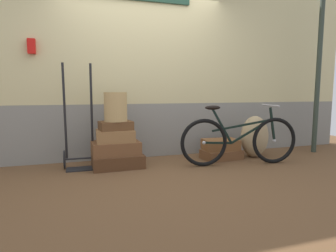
# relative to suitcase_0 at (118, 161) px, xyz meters

# --- Properties ---
(ground) EXTENTS (9.53, 5.20, 0.06)m
(ground) POSITION_rel_suitcase_0_xyz_m (0.50, -0.27, -0.12)
(ground) COLOR brown
(station_building) EXTENTS (7.53, 0.74, 2.91)m
(station_building) POSITION_rel_suitcase_0_xyz_m (0.51, 0.58, 1.37)
(station_building) COLOR gray
(station_building) RESTS_ON ground
(suitcase_0) EXTENTS (0.70, 0.48, 0.18)m
(suitcase_0) POSITION_rel_suitcase_0_xyz_m (0.00, 0.00, 0.00)
(suitcase_0) COLOR #4C2D19
(suitcase_0) RESTS_ON ground
(suitcase_1) EXTENTS (0.66, 0.45, 0.18)m
(suitcase_1) POSITION_rel_suitcase_0_xyz_m (-0.02, 0.02, 0.18)
(suitcase_1) COLOR brown
(suitcase_1) RESTS_ON suitcase_0
(suitcase_2) EXTENTS (0.52, 0.41, 0.16)m
(suitcase_2) POSITION_rel_suitcase_0_xyz_m (-0.02, 0.03, 0.35)
(suitcase_2) COLOR olive
(suitcase_2) RESTS_ON suitcase_1
(suitcase_3) EXTENTS (0.47, 0.36, 0.12)m
(suitcase_3) POSITION_rel_suitcase_0_xyz_m (-0.01, 0.03, 0.49)
(suitcase_3) COLOR brown
(suitcase_3) RESTS_ON suitcase_2
(suitcase_4) EXTENTS (0.62, 0.42, 0.14)m
(suitcase_4) POSITION_rel_suitcase_0_xyz_m (1.60, 0.01, -0.02)
(suitcase_4) COLOR brown
(suitcase_4) RESTS_ON ground
(suitcase_5) EXTENTS (0.55, 0.38, 0.16)m
(suitcase_5) POSITION_rel_suitcase_0_xyz_m (1.59, 0.02, 0.13)
(suitcase_5) COLOR brown
(suitcase_5) RESTS_ON suitcase_4
(wicker_basket) EXTENTS (0.31, 0.31, 0.39)m
(wicker_basket) POSITION_rel_suitcase_0_xyz_m (-0.01, 0.01, 0.75)
(wicker_basket) COLOR tan
(wicker_basket) RESTS_ON suitcase_3
(luggage_trolley) EXTENTS (0.43, 0.35, 1.41)m
(luggage_trolley) POSITION_rel_suitcase_0_xyz_m (-0.50, 0.11, 0.27)
(luggage_trolley) COLOR black
(luggage_trolley) RESTS_ON ground
(burlap_sack) EXTENTS (0.44, 0.38, 0.66)m
(burlap_sack) POSITION_rel_suitcase_0_xyz_m (2.16, -0.03, 0.24)
(burlap_sack) COLOR tan
(burlap_sack) RESTS_ON ground
(bicycle) EXTENTS (1.72, 0.46, 0.86)m
(bicycle) POSITION_rel_suitcase_0_xyz_m (1.67, -0.39, 0.27)
(bicycle) COLOR black
(bicycle) RESTS_ON ground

